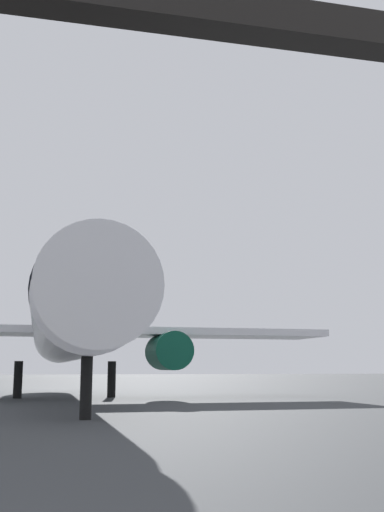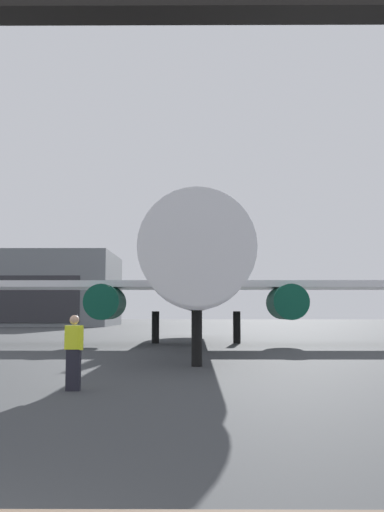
% 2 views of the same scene
% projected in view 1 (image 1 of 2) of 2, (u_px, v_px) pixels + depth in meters
% --- Properties ---
extents(ground_plane, '(220.00, 220.00, 0.00)m').
position_uv_depth(ground_plane, '(24.00, 391.00, 41.15)').
color(ground_plane, '#383A3D').
extents(airplane, '(27.12, 30.49, 10.45)m').
position_uv_depth(airplane, '(70.00, 324.00, 30.35)').
color(airplane, silver).
rests_on(airplane, ground).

